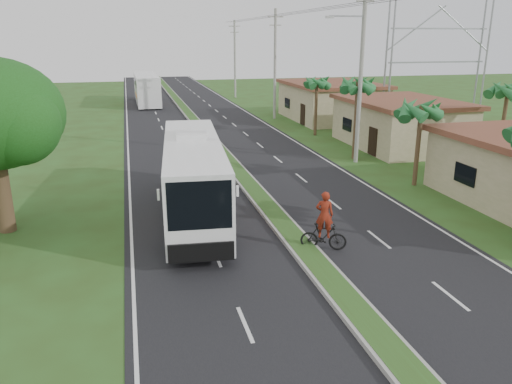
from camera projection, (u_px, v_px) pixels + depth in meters
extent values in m
plane|color=#304519|center=(353.00, 310.00, 15.74)|extent=(180.00, 180.00, 0.00)
cube|color=black|center=(229.00, 162.00, 34.25)|extent=(14.00, 160.00, 0.02)
cube|color=gray|center=(229.00, 161.00, 34.23)|extent=(1.20, 160.00, 0.17)
cube|color=#304519|center=(229.00, 160.00, 34.20)|extent=(0.95, 160.00, 0.02)
cube|color=silver|center=(129.00, 169.00, 32.68)|extent=(0.12, 160.00, 0.01)
cube|color=silver|center=(320.00, 157.00, 35.83)|extent=(0.12, 160.00, 0.01)
cube|color=tan|center=(400.00, 125.00, 38.90)|extent=(7.00, 10.00, 3.35)
cube|color=brown|center=(402.00, 101.00, 38.35)|extent=(7.60, 10.60, 0.32)
cube|color=tan|center=(331.00, 102.00, 51.83)|extent=(8.00, 11.00, 3.50)
cube|color=brown|center=(332.00, 84.00, 51.27)|extent=(8.60, 11.60, 0.32)
cylinder|color=#473321|center=(418.00, 146.00, 28.37)|extent=(0.26, 0.26, 4.60)
cylinder|color=#473321|center=(356.00, 121.00, 34.59)|extent=(0.26, 0.26, 5.40)
cylinder|color=#473321|center=(316.00, 108.00, 43.13)|extent=(0.26, 0.26, 4.80)
cylinder|color=#473321|center=(503.00, 126.00, 32.97)|extent=(0.26, 0.26, 5.20)
cylinder|color=#473321|center=(2.00, 188.00, 21.59)|extent=(0.70, 0.70, 4.00)
sphere|color=#194612|center=(18.00, 124.00, 20.08)|extent=(3.40, 3.40, 3.40)
cylinder|color=gray|center=(361.00, 73.00, 32.62)|extent=(0.28, 0.28, 12.00)
cube|color=gray|center=(365.00, 1.00, 31.31)|extent=(1.20, 0.10, 0.10)
cube|color=gray|center=(347.00, 16.00, 31.30)|extent=(2.40, 0.10, 0.10)
cylinder|color=gray|center=(275.00, 65.00, 51.28)|extent=(0.28, 0.28, 11.00)
cube|color=gray|center=(276.00, 17.00, 49.89)|extent=(1.60, 0.12, 0.12)
cube|color=gray|center=(275.00, 25.00, 50.12)|extent=(1.20, 0.10, 0.10)
cylinder|color=gray|center=(235.00, 60.00, 69.87)|extent=(0.28, 0.28, 10.50)
cube|color=gray|center=(234.00, 26.00, 68.55)|extent=(1.60, 0.12, 0.12)
cube|color=gray|center=(235.00, 32.00, 68.78)|extent=(1.20, 0.10, 0.10)
cylinder|color=gray|center=(391.00, 63.00, 45.26)|extent=(0.18, 0.18, 12.00)
cylinder|color=gray|center=(486.00, 62.00, 47.61)|extent=(0.18, 0.18, 12.00)
cylinder|color=gray|center=(386.00, 62.00, 46.19)|extent=(0.18, 0.18, 12.00)
cylinder|color=gray|center=(479.00, 61.00, 48.53)|extent=(0.18, 0.18, 12.00)
cube|color=gray|center=(437.00, 62.00, 46.90)|extent=(10.00, 0.14, 0.14)
cube|color=gray|center=(440.00, 29.00, 46.01)|extent=(10.00, 0.14, 0.14)
cube|color=white|center=(193.00, 175.00, 23.41)|extent=(3.64, 12.40, 3.21)
cube|color=black|center=(192.00, 157.00, 23.78)|extent=(3.47, 9.97, 1.28)
cube|color=black|center=(199.00, 205.00, 17.55)|extent=(2.29, 0.35, 1.80)
cube|color=#B02B0E|center=(195.00, 195.00, 22.45)|extent=(3.06, 5.51, 0.56)
cube|color=yellow|center=(194.00, 191.00, 23.96)|extent=(2.86, 3.28, 0.25)
cube|color=white|center=(191.00, 133.00, 24.04)|extent=(1.64, 2.56, 0.29)
cylinder|color=black|center=(170.00, 238.00, 20.04)|extent=(0.42, 1.08, 1.06)
cylinder|color=black|center=(227.00, 234.00, 20.39)|extent=(0.42, 1.08, 1.06)
cylinder|color=black|center=(171.00, 187.00, 26.76)|extent=(0.42, 1.08, 1.06)
cylinder|color=black|center=(213.00, 185.00, 27.11)|extent=(0.42, 1.08, 1.06)
cube|color=white|center=(147.00, 89.00, 63.91)|extent=(2.88, 12.71, 3.53)
cube|color=black|center=(146.00, 80.00, 64.10)|extent=(2.90, 9.40, 1.20)
cube|color=#E25C16|center=(147.00, 95.00, 63.09)|extent=(2.87, 6.09, 0.39)
cylinder|color=black|center=(139.00, 105.00, 59.19)|extent=(0.34, 1.06, 1.06)
cylinder|color=black|center=(160.00, 104.00, 59.78)|extent=(0.34, 1.06, 1.06)
cylinder|color=black|center=(137.00, 96.00, 68.35)|extent=(0.34, 1.06, 1.06)
cylinder|color=black|center=(155.00, 96.00, 68.95)|extent=(0.34, 1.06, 1.06)
imported|color=black|center=(324.00, 237.00, 20.03)|extent=(1.92, 1.18, 1.12)
imported|color=maroon|center=(324.00, 215.00, 19.75)|extent=(0.82, 0.69, 1.92)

